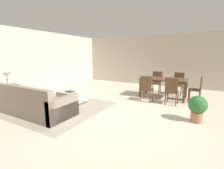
# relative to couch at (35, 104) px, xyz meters

# --- Properties ---
(ground_plane) EXTENTS (10.80, 10.80, 0.00)m
(ground_plane) POSITION_rel_couch_xyz_m (2.11, 1.07, -0.29)
(ground_plane) COLOR beige
(wall_back) EXTENTS (9.00, 0.12, 2.70)m
(wall_back) POSITION_rel_couch_xyz_m (2.11, 6.07, 1.06)
(wall_back) COLOR #BCB2A0
(wall_back) RESTS_ON ground_plane
(wall_left) EXTENTS (0.12, 11.00, 2.70)m
(wall_left) POSITION_rel_couch_xyz_m (-2.39, 1.57, 1.06)
(wall_left) COLOR #BCB2A0
(wall_left) RESTS_ON ground_plane
(area_rug) EXTENTS (3.00, 2.80, 0.01)m
(area_rug) POSITION_rel_couch_xyz_m (0.08, 0.70, -0.29)
(area_rug) COLOR gray
(area_rug) RESTS_ON ground_plane
(couch) EXTENTS (2.27, 1.00, 0.86)m
(couch) POSITION_rel_couch_xyz_m (0.00, 0.00, 0.00)
(couch) COLOR gray
(couch) RESTS_ON ground_plane
(ottoman_table) EXTENTS (0.95, 0.58, 0.39)m
(ottoman_table) POSITION_rel_couch_xyz_m (0.15, 1.35, -0.07)
(ottoman_table) COLOR #B7AD9E
(ottoman_table) RESTS_ON ground_plane
(side_table) EXTENTS (0.40, 0.40, 0.58)m
(side_table) POSITION_rel_couch_xyz_m (-1.43, 0.10, 0.17)
(side_table) COLOR brown
(side_table) RESTS_ON ground_plane
(table_lamp) EXTENTS (0.26, 0.26, 0.53)m
(table_lamp) POSITION_rel_couch_xyz_m (-1.43, 0.10, 0.70)
(table_lamp) COLOR brown
(table_lamp) RESTS_ON side_table
(dining_table) EXTENTS (1.70, 0.94, 0.76)m
(dining_table) POSITION_rel_couch_xyz_m (2.81, 3.56, 0.38)
(dining_table) COLOR #513823
(dining_table) RESTS_ON ground_plane
(dining_chair_near_left) EXTENTS (0.40, 0.40, 0.92)m
(dining_chair_near_left) POSITION_rel_couch_xyz_m (2.40, 2.72, 0.23)
(dining_chair_near_left) COLOR #513823
(dining_chair_near_left) RESTS_ON ground_plane
(dining_chair_near_right) EXTENTS (0.42, 0.42, 0.92)m
(dining_chair_near_right) POSITION_rel_couch_xyz_m (3.24, 2.75, 0.23)
(dining_chair_near_right) COLOR #513823
(dining_chair_near_right) RESTS_ON ground_plane
(dining_chair_far_left) EXTENTS (0.42, 0.42, 0.92)m
(dining_chair_far_left) POSITION_rel_couch_xyz_m (2.35, 4.36, 0.23)
(dining_chair_far_left) COLOR #513823
(dining_chair_far_left) RESTS_ON ground_plane
(dining_chair_far_right) EXTENTS (0.43, 0.43, 0.92)m
(dining_chair_far_right) POSITION_rel_couch_xyz_m (3.25, 4.43, 0.23)
(dining_chair_far_right) COLOR #513823
(dining_chair_far_right) RESTS_ON ground_plane
(dining_chair_head_east) EXTENTS (0.43, 0.43, 0.92)m
(dining_chair_head_east) POSITION_rel_couch_xyz_m (3.99, 3.55, 0.23)
(dining_chair_head_east) COLOR #513823
(dining_chair_head_east) RESTS_ON ground_plane
(vase_centerpiece) EXTENTS (0.11, 0.11, 0.25)m
(vase_centerpiece) POSITION_rel_couch_xyz_m (2.77, 3.57, 0.60)
(vase_centerpiece) COLOR #B26659
(vase_centerpiece) RESTS_ON dining_table
(book_on_ottoman) EXTENTS (0.27, 0.22, 0.03)m
(book_on_ottoman) POSITION_rel_couch_xyz_m (0.11, 1.29, 0.11)
(book_on_ottoman) COLOR #333338
(book_on_ottoman) RESTS_ON ottoman_table
(potted_plant) EXTENTS (0.44, 0.44, 0.67)m
(potted_plant) POSITION_rel_couch_xyz_m (4.03, 1.60, 0.10)
(potted_plant) COLOR #996B4C
(potted_plant) RESTS_ON ground_plane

